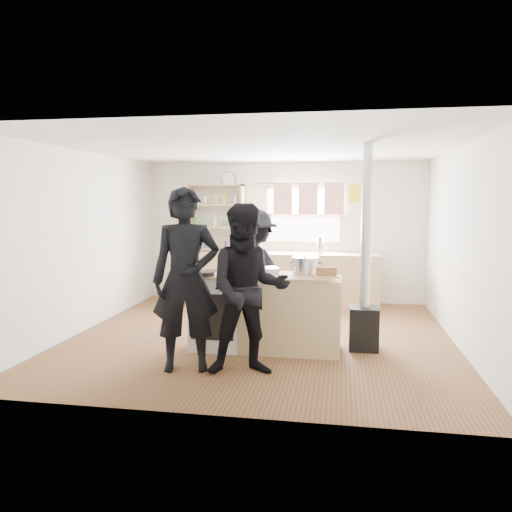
{
  "coord_description": "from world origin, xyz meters",
  "views": [
    {
      "loc": [
        1.04,
        -6.44,
        1.83
      ],
      "look_at": [
        -0.05,
        -0.1,
        1.1
      ],
      "focal_mm": 35.0,
      "sensor_mm": 36.0,
      "label": 1
    }
  ],
  "objects_px": {
    "roast_tray": "(263,270)",
    "flue_heater": "(365,297)",
    "thermos": "(320,246)",
    "person_near_left": "(186,280)",
    "stockpot_counter": "(305,265)",
    "cooking_island": "(265,312)",
    "bread_board": "(326,273)",
    "skillet_greens": "(202,273)",
    "stockpot_stove": "(232,265)",
    "person_near_right": "(248,290)",
    "person_far": "(255,271)"
  },
  "relations": [
    {
      "from": "skillet_greens",
      "to": "stockpot_stove",
      "type": "xyz_separation_m",
      "value": [
        0.27,
        0.43,
        0.05
      ]
    },
    {
      "from": "person_near_right",
      "to": "person_near_left",
      "type": "bearing_deg",
      "value": 163.69
    },
    {
      "from": "cooking_island",
      "to": "bread_board",
      "type": "relative_size",
      "value": 6.01
    },
    {
      "from": "stockpot_counter",
      "to": "roast_tray",
      "type": "bearing_deg",
      "value": -175.13
    },
    {
      "from": "roast_tray",
      "to": "person_far",
      "type": "bearing_deg",
      "value": 106.37
    },
    {
      "from": "person_near_left",
      "to": "bread_board",
      "type": "bearing_deg",
      "value": 13.21
    },
    {
      "from": "person_near_left",
      "to": "flue_heater",
      "type": "bearing_deg",
      "value": 15.2
    },
    {
      "from": "skillet_greens",
      "to": "bread_board",
      "type": "xyz_separation_m",
      "value": [
        1.46,
        0.11,
        0.02
      ]
    },
    {
      "from": "bread_board",
      "to": "cooking_island",
      "type": "bearing_deg",
      "value": 171.21
    },
    {
      "from": "skillet_greens",
      "to": "stockpot_counter",
      "type": "distance_m",
      "value": 1.25
    },
    {
      "from": "skillet_greens",
      "to": "cooking_island",
      "type": "bearing_deg",
      "value": 16.68
    },
    {
      "from": "stockpot_counter",
      "to": "thermos",
      "type": "bearing_deg",
      "value": 88.67
    },
    {
      "from": "cooking_island",
      "to": "thermos",
      "type": "bearing_deg",
      "value": 79.11
    },
    {
      "from": "skillet_greens",
      "to": "person_far",
      "type": "relative_size",
      "value": 0.25
    },
    {
      "from": "stockpot_counter",
      "to": "stockpot_stove",
      "type": "bearing_deg",
      "value": 173.58
    },
    {
      "from": "person_near_left",
      "to": "cooking_island",
      "type": "bearing_deg",
      "value": 35.93
    },
    {
      "from": "skillet_greens",
      "to": "flue_heater",
      "type": "xyz_separation_m",
      "value": [
        1.92,
        0.43,
        -0.31
      ]
    },
    {
      "from": "stockpot_stove",
      "to": "person_near_right",
      "type": "relative_size",
      "value": 0.13
    },
    {
      "from": "thermos",
      "to": "stockpot_stove",
      "type": "relative_size",
      "value": 1.2
    },
    {
      "from": "roast_tray",
      "to": "person_near_left",
      "type": "height_order",
      "value": "person_near_left"
    },
    {
      "from": "roast_tray",
      "to": "person_near_right",
      "type": "xyz_separation_m",
      "value": [
        -0.01,
        -0.95,
        -0.08
      ]
    },
    {
      "from": "thermos",
      "to": "person_near_left",
      "type": "height_order",
      "value": "person_near_left"
    },
    {
      "from": "person_near_right",
      "to": "person_far",
      "type": "xyz_separation_m",
      "value": [
        -0.23,
        1.75,
        -0.05
      ]
    },
    {
      "from": "cooking_island",
      "to": "stockpot_counter",
      "type": "xyz_separation_m",
      "value": [
        0.47,
        0.11,
        0.57
      ]
    },
    {
      "from": "person_far",
      "to": "stockpot_counter",
      "type": "bearing_deg",
      "value": 154.68
    },
    {
      "from": "person_near_left",
      "to": "roast_tray",
      "type": "bearing_deg",
      "value": 39.52
    },
    {
      "from": "thermos",
      "to": "flue_heater",
      "type": "xyz_separation_m",
      "value": [
        0.65,
        -2.56,
        -0.39
      ]
    },
    {
      "from": "person_far",
      "to": "stockpot_stove",
      "type": "bearing_deg",
      "value": 93.91
    },
    {
      "from": "stockpot_stove",
      "to": "person_near_left",
      "type": "distance_m",
      "value": 1.11
    },
    {
      "from": "person_near_right",
      "to": "person_far",
      "type": "bearing_deg",
      "value": 82.92
    },
    {
      "from": "flue_heater",
      "to": "person_near_right",
      "type": "relative_size",
      "value": 1.4
    },
    {
      "from": "cooking_island",
      "to": "roast_tray",
      "type": "xyz_separation_m",
      "value": [
        -0.04,
        0.07,
        0.5
      ]
    },
    {
      "from": "skillet_greens",
      "to": "roast_tray",
      "type": "relative_size",
      "value": 1.04
    },
    {
      "from": "flue_heater",
      "to": "stockpot_stove",
      "type": "bearing_deg",
      "value": 179.82
    },
    {
      "from": "skillet_greens",
      "to": "flue_heater",
      "type": "distance_m",
      "value": 1.99
    },
    {
      "from": "thermos",
      "to": "cooking_island",
      "type": "relative_size",
      "value": 0.14
    },
    {
      "from": "cooking_island",
      "to": "bread_board",
      "type": "bearing_deg",
      "value": -8.79
    },
    {
      "from": "thermos",
      "to": "stockpot_stove",
      "type": "bearing_deg",
      "value": -111.3
    },
    {
      "from": "person_near_right",
      "to": "bread_board",
      "type": "bearing_deg",
      "value": 30.33
    },
    {
      "from": "skillet_greens",
      "to": "bread_board",
      "type": "distance_m",
      "value": 1.47
    },
    {
      "from": "cooking_island",
      "to": "person_far",
      "type": "bearing_deg",
      "value": 107.59
    },
    {
      "from": "skillet_greens",
      "to": "flue_heater",
      "type": "relative_size",
      "value": 0.17
    },
    {
      "from": "flue_heater",
      "to": "person_far",
      "type": "xyz_separation_m",
      "value": [
        -1.46,
        0.66,
        0.2
      ]
    },
    {
      "from": "roast_tray",
      "to": "stockpot_counter",
      "type": "distance_m",
      "value": 0.52
    },
    {
      "from": "thermos",
      "to": "person_near_left",
      "type": "xyz_separation_m",
      "value": [
        -1.26,
        -3.63,
        -0.05
      ]
    },
    {
      "from": "roast_tray",
      "to": "flue_heater",
      "type": "distance_m",
      "value": 1.28
    },
    {
      "from": "stockpot_stove",
      "to": "bread_board",
      "type": "relative_size",
      "value": 0.69
    },
    {
      "from": "thermos",
      "to": "roast_tray",
      "type": "xyz_separation_m",
      "value": [
        -0.57,
        -2.7,
        -0.06
      ]
    },
    {
      "from": "thermos",
      "to": "roast_tray",
      "type": "distance_m",
      "value": 2.77
    },
    {
      "from": "cooking_island",
      "to": "skillet_greens",
      "type": "distance_m",
      "value": 0.91
    }
  ]
}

